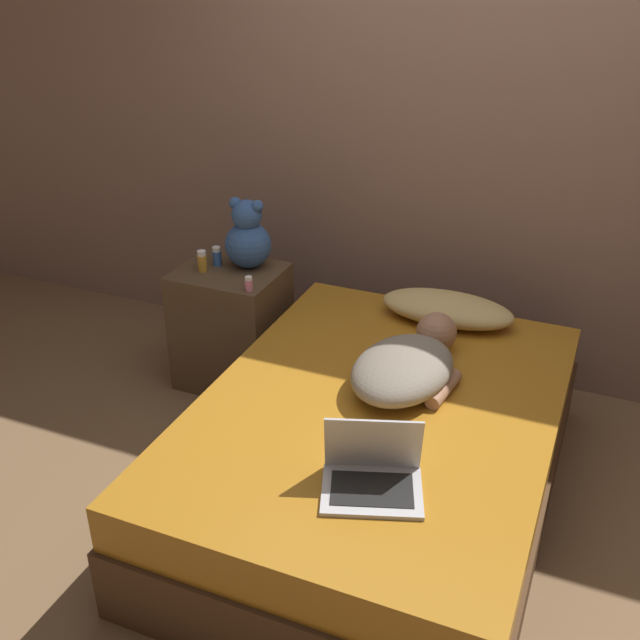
{
  "coord_description": "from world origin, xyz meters",
  "views": [
    {
      "loc": [
        0.74,
        -2.36,
        2.15
      ],
      "look_at": [
        -0.35,
        0.24,
        0.67
      ],
      "focal_mm": 42.0,
      "sensor_mm": 36.0,
      "label": 1
    }
  ],
  "objects": [
    {
      "name": "ground_plane",
      "position": [
        0.0,
        0.0,
        0.0
      ],
      "size": [
        12.0,
        12.0,
        0.0
      ],
      "primitive_type": "plane",
      "color": "brown"
    },
    {
      "name": "wall_back",
      "position": [
        0.0,
        1.24,
        1.3
      ],
      "size": [
        8.0,
        0.06,
        2.6
      ],
      "color": "#846656",
      "rests_on": "ground_plane"
    },
    {
      "name": "bed",
      "position": [
        0.0,
        0.0,
        0.24
      ],
      "size": [
        1.38,
        1.93,
        0.49
      ],
      "color": "#4C331E",
      "rests_on": "ground_plane"
    },
    {
      "name": "nightstand",
      "position": [
        -1.01,
        0.62,
        0.32
      ],
      "size": [
        0.51,
        0.44,
        0.64
      ],
      "color": "brown",
      "rests_on": "ground_plane"
    },
    {
      "name": "pillow",
      "position": [
        0.07,
        0.78,
        0.56
      ],
      "size": [
        0.63,
        0.3,
        0.13
      ],
      "color": "tan",
      "rests_on": "bed"
    },
    {
      "name": "person_lying",
      "position": [
        0.06,
        0.19,
        0.57
      ],
      "size": [
        0.45,
        0.73,
        0.18
      ],
      "rotation": [
        0.0,
        0.0,
        -0.13
      ],
      "color": "gray",
      "rests_on": "bed"
    },
    {
      "name": "laptop",
      "position": [
        0.14,
        -0.48,
        0.55
      ],
      "size": [
        0.4,
        0.35,
        0.25
      ],
      "rotation": [
        0.0,
        0.0,
        0.33
      ],
      "color": "silver",
      "rests_on": "bed"
    },
    {
      "name": "teddy_bear",
      "position": [
        -0.94,
        0.7,
        0.79
      ],
      "size": [
        0.23,
        0.23,
        0.36
      ],
      "color": "#335693",
      "rests_on": "nightstand"
    },
    {
      "name": "bottle_amber",
      "position": [
        -1.12,
        0.56,
        0.69
      ],
      "size": [
        0.05,
        0.05,
        0.11
      ],
      "color": "gold",
      "rests_on": "nightstand"
    },
    {
      "name": "bottle_pink",
      "position": [
        -0.8,
        0.45,
        0.67
      ],
      "size": [
        0.04,
        0.04,
        0.07
      ],
      "color": "pink",
      "rests_on": "nightstand"
    },
    {
      "name": "bottle_blue",
      "position": [
        -1.09,
        0.65,
        0.68
      ],
      "size": [
        0.04,
        0.04,
        0.1
      ],
      "color": "#3866B2",
      "rests_on": "nightstand"
    }
  ]
}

